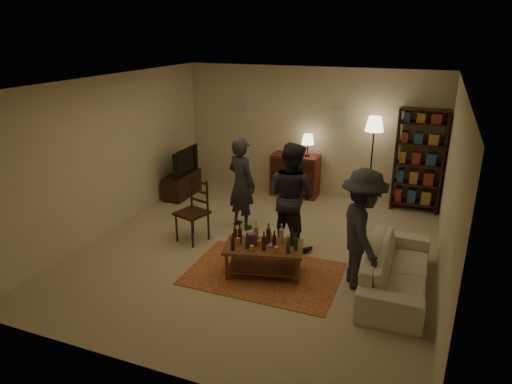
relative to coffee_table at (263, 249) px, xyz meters
The scene contains 13 objects.
floor 0.87m from the coffee_table, 116.91° to the left, with size 6.00×6.00×0.00m, color #C6B793.
room_shell 4.05m from the coffee_table, 105.21° to the left, with size 6.00×6.00×6.00m.
rug 0.41m from the coffee_table, 29.96° to the right, with size 2.20×1.50×0.01m, color maroon.
coffee_table is the anchor object (origin of this frame).
dining_chair 1.65m from the coffee_table, 155.44° to the left, with size 0.59×0.59×1.08m.
tv_stand 3.74m from the coffee_table, 138.33° to the left, with size 0.40×1.00×1.06m.
dresser 3.44m from the coffee_table, 99.03° to the left, with size 1.00×0.50×1.36m.
bookshelf 4.00m from the coffee_table, 61.29° to the left, with size 0.90×0.34×2.02m.
floor_lamp 3.67m from the coffee_table, 72.87° to the left, with size 0.36×0.36×1.83m.
sofa 1.88m from the coffee_table, ahead, with size 2.08×0.81×0.61m, color beige.
person_left 1.79m from the coffee_table, 123.49° to the left, with size 0.60×0.40×1.65m, color #27282F.
person_right 1.14m from the coffee_table, 85.27° to the left, with size 0.86×0.67×1.77m, color #222128.
person_by_sofa 1.44m from the coffee_table, ahead, with size 1.10×0.63×1.71m, color #292831.
Camera 1 is at (2.41, -6.26, 3.44)m, focal length 32.00 mm.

